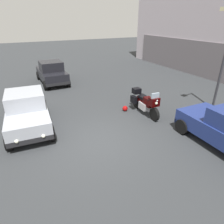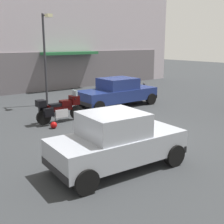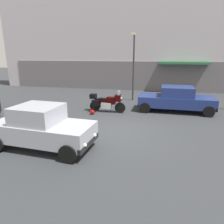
{
  "view_description": "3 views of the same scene",
  "coord_description": "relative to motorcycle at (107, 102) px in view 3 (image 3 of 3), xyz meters",
  "views": [
    {
      "loc": [
        6.21,
        -2.47,
        4.45
      ],
      "look_at": [
        -0.46,
        0.92,
        0.89
      ],
      "focal_mm": 31.68,
      "sensor_mm": 36.0,
      "label": 1
    },
    {
      "loc": [
        -7.24,
        -8.23,
        3.48
      ],
      "look_at": [
        -0.27,
        0.67,
        0.78
      ],
      "focal_mm": 47.02,
      "sensor_mm": 36.0,
      "label": 2
    },
    {
      "loc": [
        1.75,
        -8.73,
        3.45
      ],
      "look_at": [
        -0.35,
        0.68,
        0.73
      ],
      "focal_mm": 32.84,
      "sensor_mm": 36.0,
      "label": 3
    }
  ],
  "objects": [
    {
      "name": "building_facade_rear",
      "position": [
        1.25,
        9.52,
        4.5
      ],
      "size": [
        29.5,
        3.4,
        10.34
      ],
      "color": "#B2A8B2",
      "rests_on": "ground"
    },
    {
      "name": "helmet",
      "position": [
        -0.7,
        -0.74,
        -0.48
      ],
      "size": [
        0.28,
        0.28,
        0.28
      ],
      "primitive_type": "sphere",
      "color": "#990C0C",
      "rests_on": "ground"
    },
    {
      "name": "motorcycle",
      "position": [
        0.0,
        0.0,
        0.0
      ],
      "size": [
        2.26,
        0.78,
        1.36
      ],
      "rotation": [
        0.0,
        0.0,
        -0.05
      ],
      "color": "black",
      "rests_on": "ground"
    },
    {
      "name": "car_wagon_end",
      "position": [
        -1.15,
        -5.43,
        0.19
      ],
      "size": [
        3.96,
        2.02,
        1.64
      ],
      "rotation": [
        0.0,
        0.0,
        -0.07
      ],
      "color": "#9EA3AD",
      "rests_on": "ground"
    },
    {
      "name": "ground_plane",
      "position": [
        1.24,
        -3.19,
        -0.62
      ],
      "size": [
        80.0,
        80.0,
        0.0
      ],
      "primitive_type": "plane",
      "color": "#2D3033"
    },
    {
      "name": "streetlamp_curbside",
      "position": [
        1.17,
        3.56,
        2.39
      ],
      "size": [
        0.28,
        0.94,
        4.97
      ],
      "color": "#2D2D33",
      "rests_on": "ground"
    },
    {
      "name": "car_sedan_far",
      "position": [
        4.17,
        1.07,
        0.16
      ],
      "size": [
        4.61,
        2.01,
        1.56
      ],
      "rotation": [
        0.0,
        0.0,
        -0.03
      ],
      "color": "navy",
      "rests_on": "ground"
    }
  ]
}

